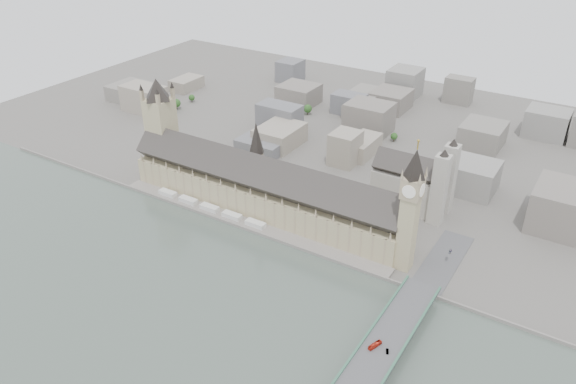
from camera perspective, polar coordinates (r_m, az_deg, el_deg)
The scene contains 16 objects.
ground at distance 492.63m, azimuth -3.80°, elevation -2.91°, with size 900.00×900.00×0.00m, color #595651.
river_thames at distance 399.43m, azimuth -18.00°, elevation -13.63°, with size 600.00×600.00×0.00m, color #47544C.
embankment_wall at distance 481.75m, azimuth -4.84°, elevation -3.57°, with size 600.00×1.50×3.00m, color gray.
river_terrace at distance 487.03m, azimuth -4.31°, elevation -3.21°, with size 270.00×15.00×2.00m, color gray.
terrace_tents at distance 507.27m, azimuth -7.96°, elevation -1.59°, with size 118.00×7.00×4.00m.
palace_of_westminster at distance 494.74m, azimuth -2.57°, elevation 0.34°, with size 265.00×40.73×55.44m.
elizabeth_tower at distance 414.27m, azimuth 12.37°, elevation -1.00°, with size 17.00×17.00×107.50m.
victoria_tower at distance 556.63m, azimuth -12.79°, elevation 6.78°, with size 30.00×30.00×100.00m.
central_tower at distance 488.42m, azimuth -3.22°, elevation 4.56°, with size 13.00×13.00×48.00m.
westminster_bridge at distance 367.82m, azimuth 9.51°, elevation -15.70°, with size 25.00×325.00×10.25m, color #474749.
westminster_abbey at distance 510.00m, azimuth 12.66°, elevation 0.85°, with size 68.00×36.00×64.00m.
city_skyline_inland at distance 675.95m, azimuth 8.34°, elevation 8.00°, with size 720.00×360.00×38.00m, color gray, non-canonical shape.
park_trees at distance 536.24m, azimuth -1.00°, elevation 0.98°, with size 110.00×30.00×15.00m, color #1B4217, non-canonical shape.
red_bus_north at distance 361.78m, azimuth 8.83°, elevation -15.12°, with size 2.41×10.31×2.87m, color red.
car_silver at distance 360.33m, azimuth 10.06°, elevation -15.64°, with size 1.49×4.27×1.41m, color gray.
car_approach at distance 451.82m, azimuth 16.15°, elevation -5.84°, with size 2.03×5.00×1.45m, color gray.
Camera 1 is at (247.18, -334.44, 264.07)m, focal length 35.00 mm.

